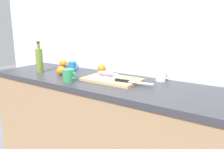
# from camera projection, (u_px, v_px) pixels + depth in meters

# --- Properties ---
(back_wall) EXTENTS (3.20, 0.05, 2.50)m
(back_wall) POSITION_uv_depth(u_px,v_px,m) (119.00, 34.00, 1.93)
(back_wall) COLOR silver
(back_wall) RESTS_ON ground_plane
(kitchen_counter) EXTENTS (2.00, 0.60, 0.90)m
(kitchen_counter) POSITION_uv_depth(u_px,v_px,m) (98.00, 130.00, 1.84)
(kitchen_counter) COLOR #9E7A56
(kitchen_counter) RESTS_ON ground_plane
(cutting_board) EXTENTS (0.44, 0.27, 0.02)m
(cutting_board) POSITION_uv_depth(u_px,v_px,m) (112.00, 79.00, 1.69)
(cutting_board) COLOR tan
(cutting_board) RESTS_ON kitchen_counter
(white_plate) EXTENTS (0.22, 0.22, 0.01)m
(white_plate) POSITION_uv_depth(u_px,v_px,m) (106.00, 76.00, 1.72)
(white_plate) COLOR white
(white_plate) RESTS_ON cutting_board
(fish_fillet) EXTENTS (0.17, 0.07, 0.04)m
(fish_fillet) POSITION_uv_depth(u_px,v_px,m) (106.00, 73.00, 1.71)
(fish_fillet) COLOR tan
(fish_fillet) RESTS_ON white_plate
(chef_knife) EXTENTS (0.29, 0.06, 0.02)m
(chef_knife) POSITION_uv_depth(u_px,v_px,m) (129.00, 81.00, 1.55)
(chef_knife) COLOR silver
(chef_knife) RESTS_ON cutting_board
(olive_oil_bottle) EXTENTS (0.06, 0.06, 0.28)m
(olive_oil_bottle) POSITION_uv_depth(u_px,v_px,m) (39.00, 60.00, 1.98)
(olive_oil_bottle) COLOR olive
(olive_oil_bottle) RESTS_ON kitchen_counter
(coffee_mug_0) EXTENTS (0.13, 0.09, 0.10)m
(coffee_mug_0) POSITION_uv_depth(u_px,v_px,m) (69.00, 75.00, 1.65)
(coffee_mug_0) COLOR #338C59
(coffee_mug_0) RESTS_ON kitchen_counter
(coffee_mug_1) EXTENTS (0.12, 0.08, 0.09)m
(coffee_mug_1) POSITION_uv_depth(u_px,v_px,m) (73.00, 67.00, 2.04)
(coffee_mug_1) COLOR #2672B2
(coffee_mug_1) RESTS_ON kitchen_counter
(coffee_mug_2) EXTENTS (0.12, 0.08, 0.09)m
(coffee_mug_2) POSITION_uv_depth(u_px,v_px,m) (161.00, 75.00, 1.67)
(coffee_mug_2) COLOR white
(coffee_mug_2) RESTS_ON kitchen_counter
(orange_0) EXTENTS (0.08, 0.08, 0.08)m
(orange_0) POSITION_uv_depth(u_px,v_px,m) (102.00, 68.00, 1.98)
(orange_0) COLOR orange
(orange_0) RESTS_ON kitchen_counter
(orange_1) EXTENTS (0.08, 0.08, 0.08)m
(orange_1) POSITION_uv_depth(u_px,v_px,m) (63.00, 63.00, 2.26)
(orange_1) COLOR orange
(orange_1) RESTS_ON kitchen_counter
(orange_2) EXTENTS (0.08, 0.08, 0.08)m
(orange_2) POSITION_uv_depth(u_px,v_px,m) (61.00, 71.00, 1.88)
(orange_2) COLOR orange
(orange_2) RESTS_ON kitchen_counter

